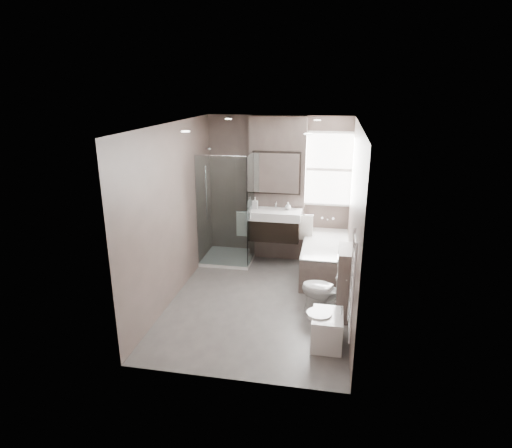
% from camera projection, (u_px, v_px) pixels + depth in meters
% --- Properties ---
extents(room, '(2.70, 3.90, 2.70)m').
position_uv_depth(room, '(261.00, 217.00, 6.09)').
color(room, '#5A5653').
rests_on(room, ground).
extents(vanity_pier, '(1.00, 0.25, 2.60)m').
position_uv_depth(vanity_pier, '(278.00, 189.00, 7.75)').
color(vanity_pier, '#5F514B').
rests_on(vanity_pier, ground).
extents(vanity, '(0.95, 0.47, 0.66)m').
position_uv_depth(vanity, '(274.00, 224.00, 7.60)').
color(vanity, black).
rests_on(vanity, vanity_pier).
extents(mirror_cabinet, '(0.86, 0.08, 0.76)m').
position_uv_depth(mirror_cabinet, '(277.00, 173.00, 7.50)').
color(mirror_cabinet, black).
rests_on(mirror_cabinet, vanity_pier).
extents(towel_left, '(0.24, 0.06, 0.44)m').
position_uv_depth(towel_left, '(243.00, 224.00, 7.68)').
color(towel_left, white).
rests_on(towel_left, vanity_pier).
extents(towel_right, '(0.24, 0.06, 0.44)m').
position_uv_depth(towel_right, '(306.00, 228.00, 7.49)').
color(towel_right, white).
rests_on(towel_right, vanity_pier).
extents(shower_enclosure, '(0.90, 0.90, 2.00)m').
position_uv_depth(shower_enclosure, '(233.00, 236.00, 7.73)').
color(shower_enclosure, white).
rests_on(shower_enclosure, ground).
extents(bathtub, '(0.75, 1.60, 0.57)m').
position_uv_depth(bathtub, '(325.00, 257.00, 7.26)').
color(bathtub, '#5F514B').
rests_on(bathtub, ground).
extents(window, '(0.98, 0.06, 1.33)m').
position_uv_depth(window, '(329.00, 169.00, 7.57)').
color(window, white).
rests_on(window, room).
extents(toilet, '(0.77, 0.57, 0.70)m').
position_uv_depth(toilet, '(325.00, 291.00, 5.98)').
color(toilet, white).
rests_on(toilet, ground).
extents(cistern_box, '(0.19, 0.55, 1.00)m').
position_uv_depth(cistern_box, '(344.00, 283.00, 5.89)').
color(cistern_box, '#5F514B').
rests_on(cistern_box, ground).
extents(bidet, '(0.45, 0.52, 0.54)m').
position_uv_depth(bidet, '(327.00, 329.00, 5.29)').
color(bidet, white).
rests_on(bidet, ground).
extents(towel_radiator, '(0.03, 0.49, 1.10)m').
position_uv_depth(towel_radiator, '(352.00, 285.00, 4.43)').
color(towel_radiator, silver).
rests_on(towel_radiator, room).
extents(soap_bottle_a, '(0.09, 0.10, 0.21)m').
position_uv_depth(soap_bottle_a, '(255.00, 203.00, 7.58)').
color(soap_bottle_a, white).
rests_on(soap_bottle_a, vanity).
extents(soap_bottle_b, '(0.11, 0.11, 0.14)m').
position_uv_depth(soap_bottle_b, '(288.00, 206.00, 7.52)').
color(soap_bottle_b, white).
rests_on(soap_bottle_b, vanity).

